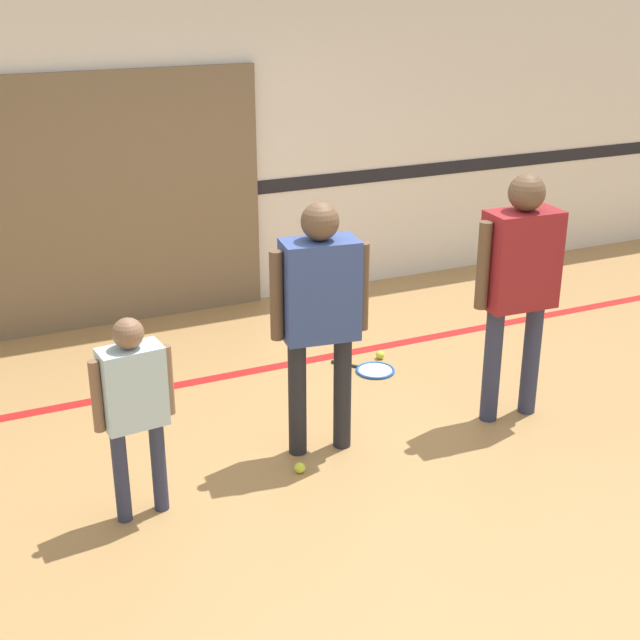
% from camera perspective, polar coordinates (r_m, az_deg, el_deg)
% --- Properties ---
extents(ground_plane, '(16.00, 16.00, 0.00)m').
position_cam_1_polar(ground_plane, '(5.68, 1.61, -8.14)').
color(ground_plane, '#A87F4C').
extents(wall_back, '(16.00, 0.07, 3.20)m').
position_cam_1_polar(wall_back, '(7.57, -7.58, 12.30)').
color(wall_back, silver).
rests_on(wall_back, ground_plane).
extents(wall_panel, '(2.48, 0.05, 2.07)m').
position_cam_1_polar(wall_panel, '(7.44, -13.12, 7.34)').
color(wall_panel, '#756047').
rests_on(wall_panel, ground_plane).
extents(floor_stripe, '(14.40, 0.10, 0.01)m').
position_cam_1_polar(floor_stripe, '(6.73, -3.21, -3.05)').
color(floor_stripe, red).
rests_on(floor_stripe, ground_plane).
extents(person_instructor, '(0.60, 0.30, 1.59)m').
position_cam_1_polar(person_instructor, '(5.24, 0.00, 1.10)').
color(person_instructor, '#232328').
rests_on(person_instructor, ground_plane).
extents(person_student_left, '(0.44, 0.21, 1.17)m').
position_cam_1_polar(person_student_left, '(4.79, -11.84, -4.86)').
color(person_student_left, '#2D334C').
rests_on(person_student_left, ground_plane).
extents(person_student_right, '(0.63, 0.28, 1.65)m').
position_cam_1_polar(person_student_right, '(5.79, 12.66, 3.01)').
color(person_student_right, '#2D334C').
rests_on(person_student_right, ground_plane).
extents(racket_spare_on_floor, '(0.45, 0.49, 0.03)m').
position_cam_1_polar(racket_spare_on_floor, '(6.68, 3.41, -3.20)').
color(racket_spare_on_floor, blue).
rests_on(racket_spare_on_floor, ground_plane).
extents(tennis_ball_near_instructor, '(0.07, 0.07, 0.07)m').
position_cam_1_polar(tennis_ball_near_instructor, '(5.41, -1.30, -9.43)').
color(tennis_ball_near_instructor, '#CCE038').
rests_on(tennis_ball_near_instructor, ground_plane).
extents(tennis_ball_by_spare_racket, '(0.07, 0.07, 0.07)m').
position_cam_1_polar(tennis_ball_by_spare_racket, '(6.88, 3.87, -2.24)').
color(tennis_ball_by_spare_racket, '#CCE038').
rests_on(tennis_ball_by_spare_racket, ground_plane).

